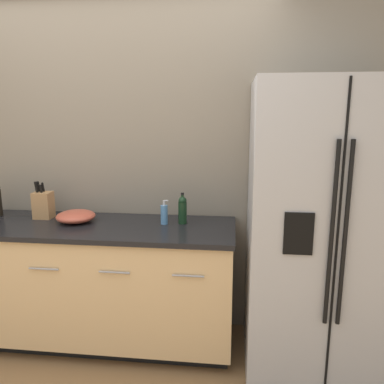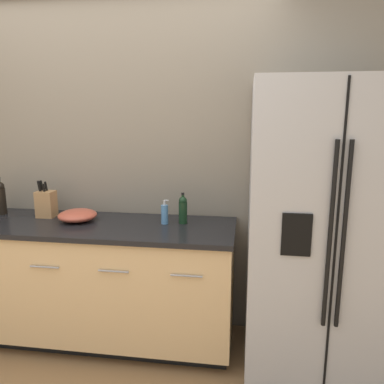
% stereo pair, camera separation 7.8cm
% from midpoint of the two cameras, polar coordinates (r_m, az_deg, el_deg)
% --- Properties ---
extents(wall_back, '(10.00, 0.05, 2.60)m').
position_cam_midpoint_polar(wall_back, '(2.98, -10.90, 4.30)').
color(wall_back, gray).
rests_on(wall_back, ground_plane).
extents(counter_unit, '(1.98, 0.64, 0.91)m').
position_cam_midpoint_polar(counter_unit, '(2.92, -13.13, -13.13)').
color(counter_unit, black).
rests_on(counter_unit, ground_plane).
extents(refrigerator, '(0.92, 0.78, 1.89)m').
position_cam_midpoint_polar(refrigerator, '(2.55, 19.95, -5.71)').
color(refrigerator, '#B2B2B5').
rests_on(refrigerator, ground_plane).
extents(knife_block, '(0.13, 0.11, 0.28)m').
position_cam_midpoint_polar(knife_block, '(3.02, -20.66, -1.64)').
color(knife_block, '#A87A4C').
rests_on(knife_block, counter_unit).
extents(wine_bottle, '(0.08, 0.08, 0.29)m').
position_cam_midpoint_polar(wine_bottle, '(3.23, -26.57, -0.71)').
color(wine_bottle, black).
rests_on(wine_bottle, counter_unit).
extents(soap_dispenser, '(0.05, 0.05, 0.18)m').
position_cam_midpoint_polar(soap_dispenser, '(2.66, -3.36, -3.37)').
color(soap_dispenser, '#4C7FB2').
rests_on(soap_dispenser, counter_unit).
extents(oil_bottle, '(0.06, 0.06, 0.22)m').
position_cam_midpoint_polar(oil_bottle, '(2.66, -0.55, -2.65)').
color(oil_bottle, black).
rests_on(oil_bottle, counter_unit).
extents(mixing_bowl, '(0.28, 0.28, 0.08)m').
position_cam_midpoint_polar(mixing_bowl, '(2.85, -16.30, -3.43)').
color(mixing_bowl, '#B24C38').
rests_on(mixing_bowl, counter_unit).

